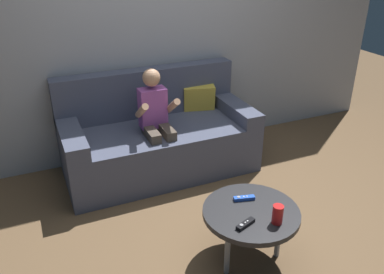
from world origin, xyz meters
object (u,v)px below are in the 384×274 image
object	(u,v)px
couch	(158,138)
person_seated_on_couch	(157,120)
soda_can	(278,214)
game_remote_blue_near_edge	(244,198)
game_remote_black_center	(245,224)
coffee_table	(251,215)

from	to	relation	value
couch	person_seated_on_couch	xyz separation A→B (m)	(-0.07, -0.18, 0.26)
soda_can	game_remote_blue_near_edge	bearing A→B (deg)	102.05
soda_can	person_seated_on_couch	bearing A→B (deg)	101.78
game_remote_blue_near_edge	soda_can	world-z (taller)	soda_can
couch	game_remote_blue_near_edge	world-z (taller)	couch
person_seated_on_couch	game_remote_black_center	distance (m)	1.34
couch	game_remote_black_center	xyz separation A→B (m)	(0.03, -1.51, 0.10)
person_seated_on_couch	soda_can	bearing A→B (deg)	-78.22
couch	soda_can	world-z (taller)	couch
coffee_table	game_remote_black_center	size ratio (longest dim) A/B	4.31
coffee_table	game_remote_black_center	distance (m)	0.17
person_seated_on_couch	coffee_table	xyz separation A→B (m)	(0.21, -1.20, -0.21)
couch	soda_can	size ratio (longest dim) A/B	13.91
couch	game_remote_black_center	bearing A→B (deg)	-88.81
couch	coffee_table	world-z (taller)	couch
couch	game_remote_black_center	world-z (taller)	couch
person_seated_on_couch	coffee_table	size ratio (longest dim) A/B	1.60
couch	soda_can	distance (m)	1.58
coffee_table	person_seated_on_couch	bearing A→B (deg)	99.89
person_seated_on_couch	coffee_table	bearing A→B (deg)	-80.11
game_remote_blue_near_edge	couch	bearing A→B (deg)	97.12
coffee_table	soda_can	xyz separation A→B (m)	(0.08, -0.17, 0.10)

